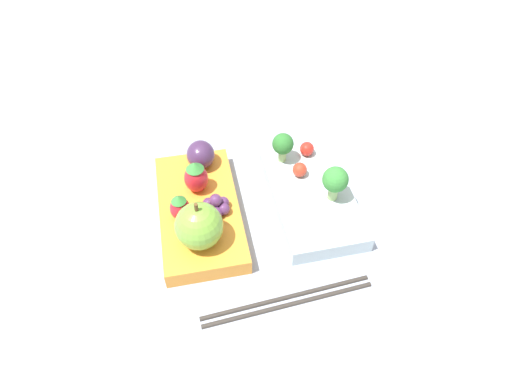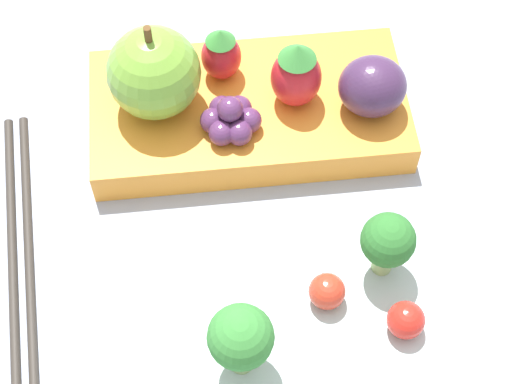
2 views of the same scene
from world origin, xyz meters
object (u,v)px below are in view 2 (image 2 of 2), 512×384
at_px(broccoli_floret_1, 382,242).
at_px(apple, 149,73).
at_px(plum, 368,86).
at_px(broccoli_floret_0, 235,339).
at_px(grape_cluster, 226,119).
at_px(bento_box_fruit, 252,111).
at_px(strawberry_0, 292,74).
at_px(chopsticks_pair, 15,253).
at_px(bento_box_savoury, 261,329).
at_px(cherry_tomato_0, 322,291).
at_px(strawberry_1, 217,54).
at_px(cherry_tomato_1, 400,320).

relative_size(broccoli_floret_1, apple, 0.67).
distance_m(broccoli_floret_1, plum, 0.12).
distance_m(broccoli_floret_0, grape_cluster, 0.16).
relative_size(plum, grape_cluster, 1.12).
bearing_deg(bento_box_fruit, strawberry_0, -178.66).
distance_m(broccoli_floret_0, chopsticks_pair, 0.17).
distance_m(bento_box_savoury, cherry_tomato_0, 0.04).
distance_m(cherry_tomato_0, strawberry_0, 0.15).
height_order(cherry_tomato_0, apple, apple).
relative_size(bento_box_fruit, broccoli_floret_0, 4.08).
xyz_separation_m(bento_box_fruit, chopsticks_pair, (0.15, 0.10, -0.01)).
distance_m(plum, grape_cluster, 0.09).
height_order(grape_cluster, chopsticks_pair, grape_cluster).
bearing_deg(chopsticks_pair, broccoli_floret_1, 173.71).
height_order(cherry_tomato_0, strawberry_0, strawberry_0).
bearing_deg(bento_box_fruit, broccoli_floret_0, 86.73).
height_order(bento_box_savoury, strawberry_1, strawberry_1).
xyz_separation_m(cherry_tomato_1, chopsticks_pair, (0.22, -0.06, -0.03)).
distance_m(apple, chopsticks_pair, 0.14).
bearing_deg(plum, bento_box_fruit, -4.95).
height_order(cherry_tomato_0, grape_cluster, grape_cluster).
distance_m(cherry_tomato_0, cherry_tomato_1, 0.05).
bearing_deg(cherry_tomato_1, plum, -87.92).
xyz_separation_m(apple, strawberry_1, (-0.04, -0.02, -0.01)).
bearing_deg(cherry_tomato_0, broccoli_floret_0, 37.96).
xyz_separation_m(cherry_tomato_0, chopsticks_pair, (0.18, -0.04, -0.03)).
xyz_separation_m(cherry_tomato_0, cherry_tomato_1, (-0.04, 0.02, 0.00)).
relative_size(cherry_tomato_0, strawberry_0, 0.41).
distance_m(bento_box_savoury, bento_box_fruit, 0.16).
bearing_deg(bento_box_fruit, chopsticks_pair, 34.48).
bearing_deg(chopsticks_pair, apple, -129.88).
height_order(strawberry_0, strawberry_1, strawberry_0).
distance_m(apple, strawberry_0, 0.09).
xyz_separation_m(bento_box_savoury, cherry_tomato_1, (-0.08, 0.01, 0.02)).
relative_size(cherry_tomato_0, cherry_tomato_1, 0.98).
bearing_deg(broccoli_floret_0, strawberry_1, -86.60).
distance_m(plum, chopsticks_pair, 0.24).
bearing_deg(grape_cluster, broccoli_floret_0, 92.25).
relative_size(grape_cluster, chopsticks_pair, 0.18).
distance_m(broccoli_floret_0, plum, 0.19).
bearing_deg(bento_box_fruit, strawberry_1, -45.06).
xyz_separation_m(broccoli_floret_1, apple, (0.13, -0.12, 0.00)).
xyz_separation_m(broccoli_floret_1, strawberry_1, (0.09, -0.15, -0.01)).
bearing_deg(strawberry_1, bento_box_savoury, 98.23).
height_order(bento_box_savoury, broccoli_floret_1, broccoli_floret_1).
relative_size(cherry_tomato_1, plum, 0.48).
bearing_deg(apple, broccoli_floret_0, 106.60).
height_order(apple, grape_cluster, apple).
bearing_deg(bento_box_savoury, strawberry_0, -97.92).
distance_m(bento_box_fruit, chopsticks_pair, 0.18).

